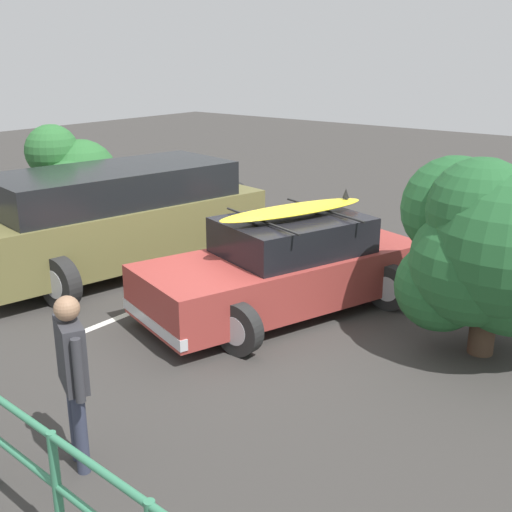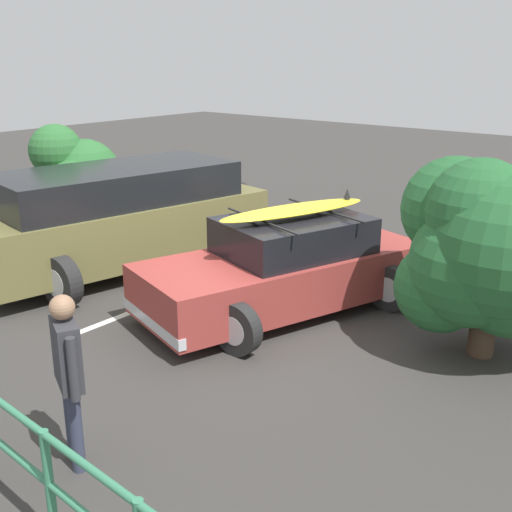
{
  "view_description": "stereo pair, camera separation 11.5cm",
  "coord_description": "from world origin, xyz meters",
  "px_view_note": "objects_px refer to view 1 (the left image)",
  "views": [
    {
      "loc": [
        -5.16,
        6.47,
        3.49
      ],
      "look_at": [
        -0.25,
        0.26,
        0.95
      ],
      "focal_mm": 45.0,
      "sensor_mm": 36.0,
      "label": 1
    },
    {
      "loc": [
        -5.25,
        6.39,
        3.49
      ],
      "look_at": [
        -0.25,
        0.26,
        0.95
      ],
      "focal_mm": 45.0,
      "sensor_mm": 36.0,
      "label": 2
    }
  ],
  "objects_px": {
    "person_bystander": "(72,367)",
    "bush_near_left": "(494,252)",
    "sedan_car": "(285,267)",
    "suv_car": "(117,217)",
    "bush_near_right": "(75,180)"
  },
  "relations": [
    {
      "from": "person_bystander",
      "to": "bush_near_left",
      "type": "distance_m",
      "value": 4.8
    },
    {
      "from": "suv_car",
      "to": "bush_near_right",
      "type": "bearing_deg",
      "value": -13.07
    },
    {
      "from": "person_bystander",
      "to": "bush_near_right",
      "type": "bearing_deg",
      "value": -36.95
    },
    {
      "from": "bush_near_left",
      "to": "bush_near_right",
      "type": "relative_size",
      "value": 1.06
    },
    {
      "from": "bush_near_left",
      "to": "bush_near_right",
      "type": "bearing_deg",
      "value": 2.08
    },
    {
      "from": "bush_near_left",
      "to": "sedan_car",
      "type": "bearing_deg",
      "value": 7.27
    },
    {
      "from": "person_bystander",
      "to": "bush_near_left",
      "type": "bearing_deg",
      "value": -114.68
    },
    {
      "from": "sedan_car",
      "to": "suv_car",
      "type": "height_order",
      "value": "suv_car"
    },
    {
      "from": "suv_car",
      "to": "bush_near_left",
      "type": "relative_size",
      "value": 2.18
    },
    {
      "from": "suv_car",
      "to": "bush_near_right",
      "type": "height_order",
      "value": "bush_near_right"
    },
    {
      "from": "person_bystander",
      "to": "bush_near_right",
      "type": "xyz_separation_m",
      "value": [
        5.43,
        -4.08,
        0.32
      ]
    },
    {
      "from": "person_bystander",
      "to": "bush_near_right",
      "type": "relative_size",
      "value": 0.71
    },
    {
      "from": "person_bystander",
      "to": "suv_car",
      "type": "bearing_deg",
      "value": -43.76
    },
    {
      "from": "bush_near_right",
      "to": "person_bystander",
      "type": "bearing_deg",
      "value": 143.05
    },
    {
      "from": "suv_car",
      "to": "bush_near_left",
      "type": "xyz_separation_m",
      "value": [
        -5.89,
        -0.63,
        0.4
      ]
    }
  ]
}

